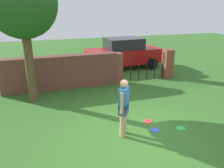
# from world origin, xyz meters

# --- Properties ---
(ground_plane) EXTENTS (40.00, 40.00, 0.00)m
(ground_plane) POSITION_xyz_m (0.00, 0.00, 0.00)
(ground_plane) COLOR #336623
(brick_wall) EXTENTS (4.88, 0.50, 1.45)m
(brick_wall) POSITION_xyz_m (-1.50, 4.56, 0.72)
(brick_wall) COLOR brown
(brick_wall) RESTS_ON ground
(tree) EXTENTS (2.35, 2.35, 4.68)m
(tree) POSITION_xyz_m (-2.69, 3.49, 3.46)
(tree) COLOR brown
(tree) RESTS_ON ground
(person) EXTENTS (0.38, 0.46, 1.62)m
(person) POSITION_xyz_m (-0.32, 0.18, 0.90)
(person) COLOR tan
(person) RESTS_ON ground
(fence_gate) EXTENTS (3.11, 0.44, 1.40)m
(fence_gate) POSITION_xyz_m (2.38, 4.56, 0.70)
(fence_gate) COLOR brown
(fence_gate) RESTS_ON ground
(car) EXTENTS (4.27, 2.07, 1.72)m
(car) POSITION_xyz_m (2.27, 6.94, 0.86)
(car) COLOR #A51111
(car) RESTS_ON ground
(frisbee_green) EXTENTS (0.27, 0.27, 0.02)m
(frisbee_green) POSITION_xyz_m (1.41, -0.05, 0.01)
(frisbee_green) COLOR green
(frisbee_green) RESTS_ON ground
(frisbee_blue) EXTENTS (0.27, 0.27, 0.02)m
(frisbee_blue) POSITION_xyz_m (0.63, 0.10, 0.01)
(frisbee_blue) COLOR blue
(frisbee_blue) RESTS_ON ground
(frisbee_red) EXTENTS (0.27, 0.27, 0.02)m
(frisbee_red) POSITION_xyz_m (0.67, 0.64, 0.01)
(frisbee_red) COLOR red
(frisbee_red) RESTS_ON ground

